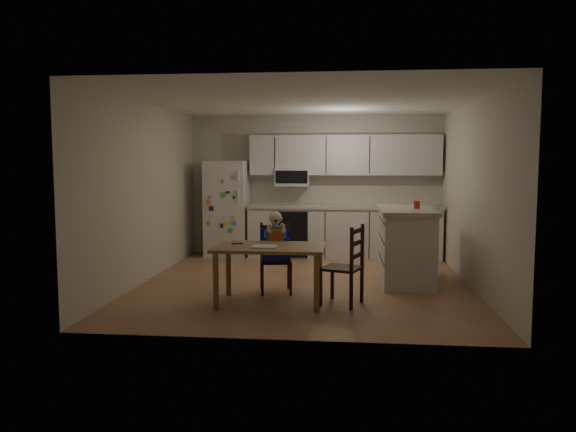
% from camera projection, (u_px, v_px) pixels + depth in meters
% --- Properties ---
extents(room, '(4.52, 5.01, 2.51)m').
position_uv_depth(room, '(307.00, 192.00, 8.16)').
color(room, '#966644').
rests_on(room, ground).
extents(refrigerator, '(0.72, 0.70, 1.70)m').
position_uv_depth(refrigerator, '(227.00, 209.00, 10.01)').
color(refrigerator, silver).
rests_on(refrigerator, ground).
extents(kitchen_run, '(3.37, 0.62, 2.15)m').
position_uv_depth(kitchen_run, '(342.00, 208.00, 9.89)').
color(kitchen_run, silver).
rests_on(kitchen_run, ground).
extents(kitchen_island, '(0.74, 1.41, 1.04)m').
position_uv_depth(kitchen_island, '(406.00, 245.00, 7.82)').
color(kitchen_island, silver).
rests_on(kitchen_island, ground).
extents(red_cup, '(0.09, 0.09, 0.11)m').
position_uv_depth(red_cup, '(417.00, 205.00, 7.74)').
color(red_cup, red).
rests_on(red_cup, kitchen_island).
extents(dining_table, '(1.30, 0.84, 0.70)m').
position_uv_depth(dining_table, '(270.00, 254.00, 6.65)').
color(dining_table, olive).
rests_on(dining_table, ground).
extents(napkin, '(0.29, 0.25, 0.01)m').
position_uv_depth(napkin, '(265.00, 246.00, 6.55)').
color(napkin, '#BABABF').
rests_on(napkin, dining_table).
extents(toddler_spoon, '(0.12, 0.06, 0.02)m').
position_uv_depth(toddler_spoon, '(237.00, 243.00, 6.77)').
color(toddler_spoon, '#0D11C2').
rests_on(toddler_spoon, dining_table).
extents(chair_booster, '(0.46, 0.46, 1.05)m').
position_uv_depth(chair_booster, '(276.00, 243.00, 7.25)').
color(chair_booster, black).
rests_on(chair_booster, ground).
extents(chair_side, '(0.54, 0.54, 0.95)m').
position_uv_depth(chair_side, '(349.00, 260.00, 6.57)').
color(chair_side, black).
rests_on(chair_side, ground).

